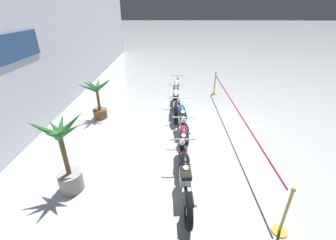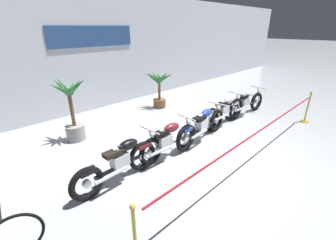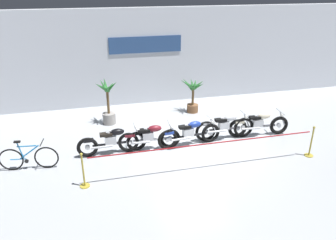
{
  "view_description": "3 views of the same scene",
  "coord_description": "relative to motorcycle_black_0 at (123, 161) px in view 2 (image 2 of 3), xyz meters",
  "views": [
    {
      "loc": [
        -6.31,
        0.83,
        3.67
      ],
      "look_at": [
        -0.65,
        0.91,
        0.76
      ],
      "focal_mm": 24.0,
      "sensor_mm": 36.0,
      "label": 1
    },
    {
      "loc": [
        -4.73,
        -2.92,
        3.0
      ],
      "look_at": [
        -0.49,
        1.39,
        0.47
      ],
      "focal_mm": 24.0,
      "sensor_mm": 36.0,
      "label": 2
    },
    {
      "loc": [
        -3.16,
        -9.1,
        5.32
      ],
      "look_at": [
        -0.73,
        0.76,
        0.91
      ],
      "focal_mm": 35.0,
      "sensor_mm": 36.0,
      "label": 3
    }
  ],
  "objects": [
    {
      "name": "motorcycle_cream_4",
      "position": [
        5.28,
        0.08,
        0.0
      ],
      "size": [
        2.3,
        0.62,
        0.93
      ],
      "color": "black",
      "rests_on": "ground"
    },
    {
      "name": "stanchion_mid_left",
      "position": [
        6.17,
        -1.68,
        -0.09
      ],
      "size": [
        0.28,
        0.28,
        1.05
      ],
      "color": "gold",
      "rests_on": "ground"
    },
    {
      "name": "motorcycle_blue_2",
      "position": [
        2.61,
        -0.05,
        0.01
      ],
      "size": [
        2.28,
        0.62,
        0.92
      ],
      "color": "black",
      "rests_on": "ground"
    },
    {
      "name": "stanchion_far_left",
      "position": [
        1.36,
        -1.68,
        0.24
      ],
      "size": [
        7.1,
        0.28,
        1.05
      ],
      "color": "gold",
      "rests_on": "ground"
    },
    {
      "name": "back_wall",
      "position": [
        2.64,
        4.6,
        1.65
      ],
      "size": [
        28.0,
        0.29,
        4.2
      ],
      "color": "silver",
      "rests_on": "ground"
    },
    {
      "name": "ground_plane",
      "position": [
        2.64,
        -0.53,
        -0.45
      ],
      "size": [
        120.0,
        120.0,
        0.0
      ],
      "primitive_type": "plane",
      "color": "#B2B7BC"
    },
    {
      "name": "motorcycle_maroon_1",
      "position": [
        1.23,
        -0.02,
        0.01
      ],
      "size": [
        2.1,
        0.62,
        0.92
      ],
      "color": "black",
      "rests_on": "ground"
    },
    {
      "name": "motorcycle_black_0",
      "position": [
        0.0,
        0.0,
        0.0
      ],
      "size": [
        2.27,
        0.62,
        0.92
      ],
      "color": "black",
      "rests_on": "ground"
    },
    {
      "name": "potted_palm_left_of_row",
      "position": [
        0.08,
        2.49,
        0.41
      ],
      "size": [
        0.9,
        1.04,
        1.85
      ],
      "color": "gray",
      "rests_on": "ground"
    },
    {
      "name": "motorcycle_silver_3",
      "position": [
        3.98,
        0.12,
        0.03
      ],
      "size": [
        2.19,
        0.62,
        0.95
      ],
      "color": "black",
      "rests_on": "ground"
    },
    {
      "name": "potted_palm_right_of_row",
      "position": [
        3.65,
        2.87,
        0.35
      ],
      "size": [
        1.06,
        1.12,
        1.51
      ],
      "color": "brown",
      "rests_on": "ground"
    }
  ]
}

